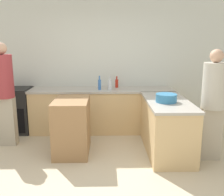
{
  "coord_description": "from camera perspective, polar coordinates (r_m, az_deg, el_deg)",
  "views": [
    {
      "loc": [
        0.1,
        -3.3,
        1.85
      ],
      "look_at": [
        0.19,
        0.86,
        0.93
      ],
      "focal_mm": 42.0,
      "sensor_mm": 36.0,
      "label": 1
    }
  ],
  "objects": [
    {
      "name": "counter_back",
      "position": [
        5.41,
        -2.2,
        -2.58
      ],
      "size": [
        2.88,
        0.69,
        0.88
      ],
      "color": "#D6B27A",
      "rests_on": "ground_plane"
    },
    {
      "name": "island_table",
      "position": [
        4.41,
        -8.72,
        -6.12
      ],
      "size": [
        0.55,
        0.83,
        0.91
      ],
      "color": "#997047",
      "rests_on": "ground_plane"
    },
    {
      "name": "counter_peninsula",
      "position": [
        4.5,
        11.76,
        -5.99
      ],
      "size": [
        0.69,
        1.51,
        0.88
      ],
      "color": "#D6B27A",
      "rests_on": "ground_plane"
    },
    {
      "name": "wall_back",
      "position": [
        5.6,
        -2.21,
        7.38
      ],
      "size": [
        8.0,
        0.06,
        2.7
      ],
      "color": "silver",
      "rests_on": "ground_plane"
    },
    {
      "name": "mixing_bowl",
      "position": [
        4.25,
        11.73,
        0.0
      ],
      "size": [
        0.33,
        0.33,
        0.13
      ],
      "color": "teal",
      "rests_on": "counter_peninsula"
    },
    {
      "name": "vinegar_bottle_clear",
      "position": [
        5.16,
        -0.46,
        2.93
      ],
      "size": [
        0.08,
        0.08,
        0.27
      ],
      "color": "silver",
      "rests_on": "counter_back"
    },
    {
      "name": "water_bottle_blue",
      "position": [
        5.19,
        -2.73,
        3.01
      ],
      "size": [
        0.06,
        0.06,
        0.28
      ],
      "color": "#386BB7",
      "rests_on": "counter_back"
    },
    {
      "name": "range_oven",
      "position": [
        5.73,
        -20.41,
        -2.47
      ],
      "size": [
        0.69,
        0.65,
        0.9
      ],
      "color": "black",
      "rests_on": "ground_plane"
    },
    {
      "name": "hot_sauce_bottle",
      "position": [
        5.44,
        1.04,
        3.27
      ],
      "size": [
        0.06,
        0.06,
        0.23
      ],
      "color": "red",
      "rests_on": "counter_back"
    },
    {
      "name": "person_by_range",
      "position": [
        4.91,
        -22.35,
        1.48
      ],
      "size": [
        0.33,
        0.33,
        1.81
      ],
      "color": "#ADA38E",
      "rests_on": "ground_plane"
    },
    {
      "name": "person_at_peninsula",
      "position": [
        4.29,
        21.09,
        -0.68
      ],
      "size": [
        0.35,
        0.35,
        1.72
      ],
      "color": "#ADA38E",
      "rests_on": "ground_plane"
    },
    {
      "name": "ground_plane",
      "position": [
        3.78,
        -2.66,
        -16.79
      ],
      "size": [
        14.0,
        14.0,
        0.0
      ],
      "primitive_type": "plane",
      "color": "beige"
    }
  ]
}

